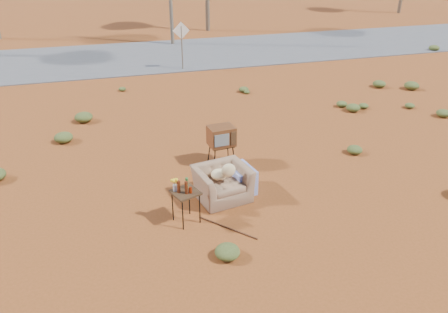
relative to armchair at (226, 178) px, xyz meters
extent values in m
plane|color=brown|center=(-0.28, -0.61, -0.50)|extent=(140.00, 140.00, 0.00)
cube|color=#565659|center=(-0.28, 14.39, -0.48)|extent=(140.00, 7.00, 0.04)
imported|color=#805F46|center=(-0.10, -0.04, 0.04)|extent=(1.34, 1.00, 1.07)
ellipsoid|color=#D8BE84|center=(-0.17, 0.01, 0.12)|extent=(0.39, 0.39, 0.23)
ellipsoid|color=#D8BE84|center=(-0.01, -0.23, 0.33)|extent=(0.34, 0.17, 0.34)
cube|color=navy|center=(0.44, 0.17, -0.19)|extent=(0.64, 0.87, 0.62)
cube|color=black|center=(0.36, 1.66, 0.05)|extent=(0.65, 0.52, 0.03)
cylinder|color=black|center=(0.10, 1.42, -0.22)|extent=(0.03, 0.03, 0.55)
cylinder|color=black|center=(0.66, 1.48, -0.22)|extent=(0.03, 0.03, 0.55)
cylinder|color=black|center=(0.06, 1.85, -0.22)|extent=(0.03, 0.03, 0.55)
cylinder|color=black|center=(0.61, 1.91, -0.22)|extent=(0.03, 0.03, 0.55)
cube|color=#612E18|center=(0.36, 1.66, 0.33)|extent=(0.73, 0.60, 0.53)
cube|color=slate|center=(0.29, 1.38, 0.33)|extent=(0.41, 0.06, 0.33)
cube|color=#472D19|center=(0.62, 1.41, 0.33)|extent=(0.16, 0.04, 0.38)
cube|color=#3D2B16|center=(-1.12, -0.77, 0.24)|extent=(0.68, 0.68, 0.04)
cylinder|color=black|center=(-1.25, -1.04, -0.13)|extent=(0.03, 0.03, 0.74)
cylinder|color=black|center=(-0.85, -0.90, -0.13)|extent=(0.03, 0.03, 0.74)
cylinder|color=black|center=(-1.40, -0.64, -0.13)|extent=(0.03, 0.03, 0.74)
cylinder|color=black|center=(-1.00, -0.50, -0.13)|extent=(0.03, 0.03, 0.74)
cylinder|color=#481B0C|center=(-1.26, -0.76, 0.40)|extent=(0.07, 0.07, 0.28)
cylinder|color=#481B0C|center=(-1.12, -0.86, 0.41)|extent=(0.07, 0.07, 0.30)
cylinder|color=#2F6129|center=(-1.06, -0.63, 0.39)|extent=(0.06, 0.06, 0.25)
cylinder|color=#A92D0D|center=(-1.03, -0.85, 0.34)|extent=(0.07, 0.07, 0.14)
cylinder|color=silver|center=(-1.33, -0.67, 0.34)|extent=(0.08, 0.08, 0.15)
ellipsoid|color=gold|center=(-1.33, -0.67, 0.50)|extent=(0.17, 0.17, 0.13)
cylinder|color=#4A2913|center=(-0.34, -1.27, -0.48)|extent=(1.00, 1.13, 0.04)
cylinder|color=brown|center=(1.22, 11.39, 0.50)|extent=(0.06, 0.06, 2.00)
cube|color=silver|center=(1.22, 11.39, 1.30)|extent=(0.78, 0.04, 0.78)
ellipsoid|color=#495726|center=(4.22, 1.19, -0.38)|extent=(0.44, 0.44, 0.24)
ellipsoid|color=#495726|center=(-3.28, 5.89, -0.33)|extent=(0.60, 0.60, 0.33)
ellipsoid|color=#495726|center=(6.52, 4.39, -0.40)|extent=(0.36, 0.36, 0.20)
ellipsoid|color=#495726|center=(2.92, 7.39, -0.39)|extent=(0.40, 0.40, 0.22)
ellipsoid|color=#495726|center=(-1.78, 8.89, -0.42)|extent=(0.30, 0.30, 0.17)
ellipsoid|color=#495726|center=(8.72, 2.89, -0.37)|extent=(0.48, 0.48, 0.26)
camera|label=1|loc=(-2.54, -8.62, 5.09)|focal=35.00mm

